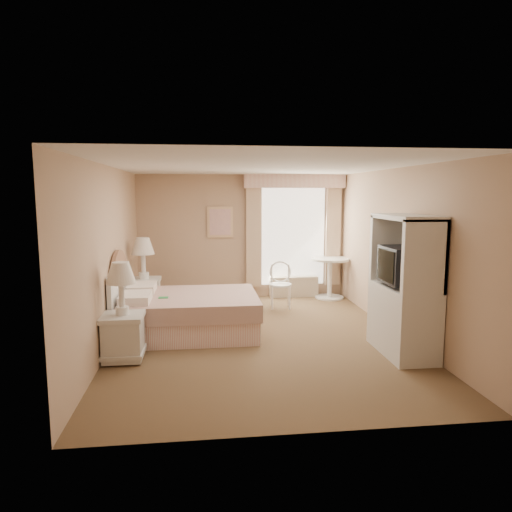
{
  "coord_description": "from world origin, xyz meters",
  "views": [
    {
      "loc": [
        -0.83,
        -6.47,
        2.12
      ],
      "look_at": [
        -0.01,
        0.3,
        1.18
      ],
      "focal_mm": 32.0,
      "sensor_mm": 36.0,
      "label": 1
    }
  ],
  "objects": [
    {
      "name": "room",
      "position": [
        0.0,
        0.0,
        1.25
      ],
      "size": [
        4.21,
        5.51,
        2.51
      ],
      "color": "brown",
      "rests_on": "ground"
    },
    {
      "name": "window",
      "position": [
        1.05,
        2.65,
        1.34
      ],
      "size": [
        2.05,
        0.22,
        2.51
      ],
      "color": "white",
      "rests_on": "room"
    },
    {
      "name": "framed_art",
      "position": [
        -0.45,
        2.71,
        1.55
      ],
      "size": [
        0.52,
        0.04,
        0.62
      ],
      "color": "#D5AD83",
      "rests_on": "room"
    },
    {
      "name": "bed",
      "position": [
        -1.12,
        0.36,
        0.34
      ],
      "size": [
        2.08,
        1.57,
        1.39
      ],
      "color": "#D8928C",
      "rests_on": "room"
    },
    {
      "name": "nightstand_near",
      "position": [
        -1.84,
        -0.7,
        0.47
      ],
      "size": [
        0.52,
        0.52,
        1.25
      ],
      "color": "silver",
      "rests_on": "room"
    },
    {
      "name": "nightstand_far",
      "position": [
        -1.84,
        1.53,
        0.51
      ],
      "size": [
        0.55,
        0.55,
        1.34
      ],
      "color": "silver",
      "rests_on": "room"
    },
    {
      "name": "round_table",
      "position": [
        1.75,
        2.4,
        0.55
      ],
      "size": [
        0.78,
        0.78,
        0.83
      ],
      "color": "white",
      "rests_on": "room"
    },
    {
      "name": "cafe_chair",
      "position": [
        0.63,
        1.8,
        0.5
      ],
      "size": [
        0.46,
        0.46,
        0.86
      ],
      "rotation": [
        0.0,
        0.0,
        -0.11
      ],
      "color": "white",
      "rests_on": "room"
    },
    {
      "name": "armoire",
      "position": [
        1.81,
        -0.88,
        0.77
      ],
      "size": [
        0.56,
        1.11,
        1.85
      ],
      "color": "silver",
      "rests_on": "room"
    }
  ]
}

